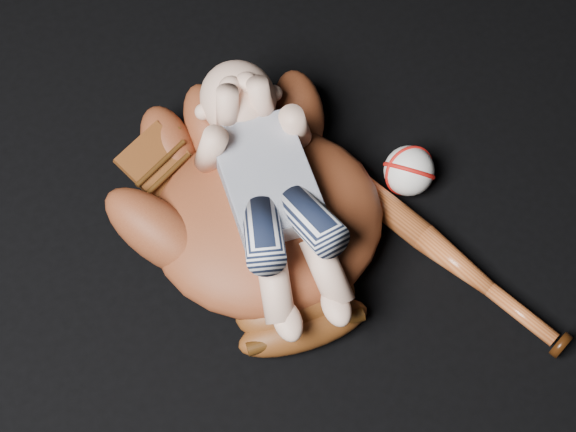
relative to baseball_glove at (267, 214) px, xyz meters
The scene contains 4 objects.
baseball_glove is the anchor object (origin of this frame).
newborn_baby 0.06m from the baseball_glove, 51.14° to the right, with size 0.19×0.41×0.16m, color #E4AF93, non-canonical shape.
baseball_bat 0.25m from the baseball_glove, 32.71° to the right, with size 0.04×0.45×0.04m, color #AD4E21, non-canonical shape.
baseball 0.23m from the baseball_glove, ahead, with size 0.07×0.07×0.07m, color white.
Camera 1 is at (-0.19, -0.55, 1.14)m, focal length 55.00 mm.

